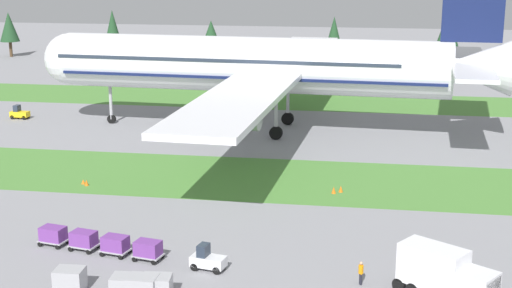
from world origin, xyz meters
name	(u,v)px	position (x,y,z in m)	size (l,w,h in m)	color
grass_strip_near	(284,179)	(0.00, 32.25, 0.00)	(320.00, 15.73, 0.01)	#4C8438
grass_strip_far	(316,101)	(0.00, 75.72, 0.00)	(320.00, 15.73, 0.01)	#4C8438
airliner	(263,65)	(-5.40, 53.90, 8.90)	(61.90, 76.48, 24.79)	white
baggage_tug	(207,259)	(-2.88, 8.49, 0.81)	(2.81, 1.80, 1.97)	silver
cargo_dolly_lead	(148,249)	(-7.80, 9.52, 0.92)	(2.46, 1.92, 1.55)	#A3A3A8
cargo_dolly_second	(115,244)	(-10.64, 10.11, 0.92)	(2.46, 1.92, 1.55)	#A3A3A8
cargo_dolly_third	(84,239)	(-13.47, 10.71, 0.92)	(2.46, 1.92, 1.55)	#A3A3A8
cargo_dolly_fourth	(53,234)	(-16.31, 11.30, 0.92)	(2.46, 1.92, 1.55)	#A3A3A8
catering_truck	(445,273)	(14.19, 6.19, 1.95)	(7.05, 5.80, 3.58)	silver
pushback_tractor	(19,113)	(-41.05, 55.93, 0.81)	(2.67, 1.45, 1.97)	yellow
ground_crew_marshaller	(361,272)	(8.52, 7.69, 0.95)	(0.36, 0.55, 1.74)	black
uld_container_0	(70,280)	(-11.61, 3.40, 0.83)	(2.00, 1.60, 1.67)	#A3A3A8
uld_container_1	(143,288)	(-6.16, 2.97, 0.83)	(2.00, 1.60, 1.67)	#A3A3A8
uld_container_2	(126,286)	(-7.40, 3.11, 0.78)	(2.00, 1.60, 1.56)	#A3A3A8
uld_container_3	(157,287)	(-5.25, 3.24, 0.82)	(2.00, 1.60, 1.63)	#A3A3A8
taxiway_marker_0	(83,182)	(-20.21, 27.55, 0.23)	(0.44, 0.44, 0.47)	orange
taxiway_marker_1	(334,190)	(5.44, 28.41, 0.34)	(0.44, 0.44, 0.68)	orange
taxiway_marker_2	(341,189)	(6.11, 28.94, 0.33)	(0.44, 0.44, 0.66)	orange
taxiway_marker_3	(86,183)	(-19.66, 27.02, 0.31)	(0.44, 0.44, 0.61)	orange
distant_tree_line	(380,34)	(9.94, 115.68, 6.72)	(195.37, 10.18, 11.93)	#4C3823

